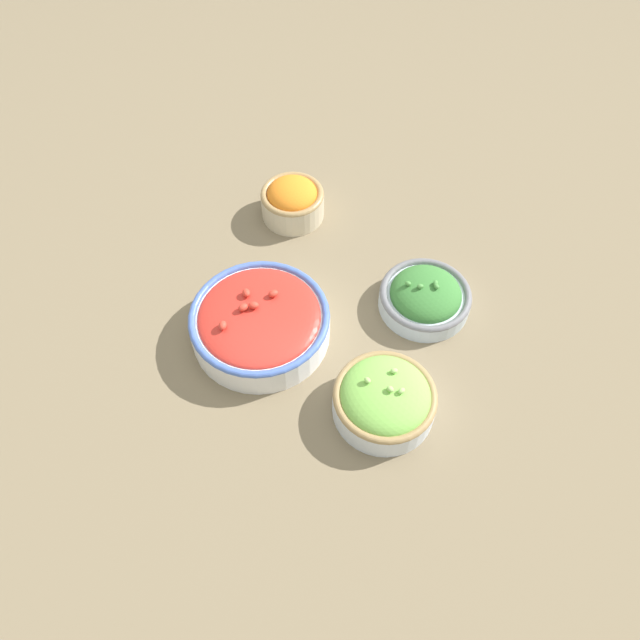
{
  "coord_description": "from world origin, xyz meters",
  "views": [
    {
      "loc": [
        0.52,
        0.21,
        0.83
      ],
      "look_at": [
        0.0,
        0.0,
        0.03
      ],
      "focal_mm": 35.0,
      "sensor_mm": 36.0,
      "label": 1
    }
  ],
  "objects_px": {
    "bowl_cherry_tomatoes": "(260,322)",
    "bowl_lettuce": "(385,399)",
    "bowl_broccoli": "(425,297)",
    "bowl_carrots": "(292,200)"
  },
  "relations": [
    {
      "from": "bowl_broccoli",
      "to": "bowl_carrots",
      "type": "distance_m",
      "value": 0.3
    },
    {
      "from": "bowl_broccoli",
      "to": "bowl_carrots",
      "type": "bearing_deg",
      "value": -111.5
    },
    {
      "from": "bowl_cherry_tomatoes",
      "to": "bowl_lettuce",
      "type": "bearing_deg",
      "value": 76.16
    },
    {
      "from": "bowl_lettuce",
      "to": "bowl_broccoli",
      "type": "bearing_deg",
      "value": 179.67
    },
    {
      "from": "bowl_lettuce",
      "to": "bowl_carrots",
      "type": "bearing_deg",
      "value": -138.52
    },
    {
      "from": "bowl_cherry_tomatoes",
      "to": "bowl_lettuce",
      "type": "xyz_separation_m",
      "value": [
        0.06,
        0.22,
        -0.0
      ]
    },
    {
      "from": "bowl_carrots",
      "to": "bowl_cherry_tomatoes",
      "type": "bearing_deg",
      "value": 12.41
    },
    {
      "from": "bowl_carrots",
      "to": "bowl_lettuce",
      "type": "distance_m",
      "value": 0.42
    },
    {
      "from": "bowl_carrots",
      "to": "bowl_broccoli",
      "type": "bearing_deg",
      "value": 68.5
    },
    {
      "from": "bowl_broccoli",
      "to": "bowl_carrots",
      "type": "xyz_separation_m",
      "value": [
        -0.11,
        -0.28,
        0.01
      ]
    }
  ]
}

